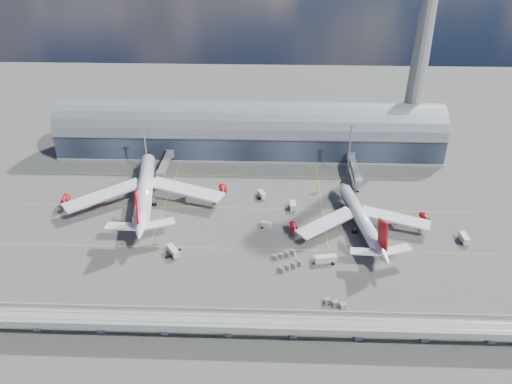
{
  "coord_description": "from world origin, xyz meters",
  "views": [
    {
      "loc": [
        12.47,
        -166.83,
        115.48
      ],
      "look_at": [
        6.09,
        10.0,
        14.0
      ],
      "focal_mm": 35.0,
      "sensor_mm": 36.0,
      "label": 1
    }
  ],
  "objects_px": {
    "service_truck_2": "(325,259)",
    "cargo_train_2": "(291,266)",
    "floodlight_mast_left": "(145,145)",
    "cargo_train_0": "(284,255)",
    "service_truck_5": "(262,195)",
    "control_tower": "(421,55)",
    "airliner_right": "(361,219)",
    "service_truck_0": "(173,251)",
    "service_truck_3": "(464,238)",
    "cargo_train_1": "(335,303)",
    "airliner_left": "(145,191)",
    "service_truck_4": "(293,206)",
    "service_truck_1": "(266,225)",
    "floodlight_mast_right": "(350,148)"
  },
  "relations": [
    {
      "from": "floodlight_mast_right",
      "to": "service_truck_5",
      "type": "relative_size",
      "value": 4.13
    },
    {
      "from": "service_truck_0",
      "to": "service_truck_2",
      "type": "distance_m",
      "value": 57.68
    },
    {
      "from": "service_truck_5",
      "to": "cargo_train_1",
      "type": "relative_size",
      "value": 0.78
    },
    {
      "from": "service_truck_1",
      "to": "cargo_train_0",
      "type": "distance_m",
      "value": 20.93
    },
    {
      "from": "service_truck_1",
      "to": "airliner_right",
      "type": "bearing_deg",
      "value": -75.9
    },
    {
      "from": "airliner_left",
      "to": "service_truck_4",
      "type": "relative_size",
      "value": 13.75
    },
    {
      "from": "airliner_right",
      "to": "service_truck_3",
      "type": "height_order",
      "value": "airliner_right"
    },
    {
      "from": "floodlight_mast_left",
      "to": "service_truck_3",
      "type": "xyz_separation_m",
      "value": [
        138.93,
        -57.17,
        -12.07
      ]
    },
    {
      "from": "floodlight_mast_left",
      "to": "service_truck_4",
      "type": "relative_size",
      "value": 4.65
    },
    {
      "from": "cargo_train_1",
      "to": "cargo_train_2",
      "type": "height_order",
      "value": "cargo_train_1"
    },
    {
      "from": "service_truck_3",
      "to": "service_truck_5",
      "type": "height_order",
      "value": "service_truck_3"
    },
    {
      "from": "service_truck_4",
      "to": "service_truck_5",
      "type": "xyz_separation_m",
      "value": [
        -13.78,
        9.44,
        -0.14
      ]
    },
    {
      "from": "floodlight_mast_left",
      "to": "airliner_left",
      "type": "height_order",
      "value": "floodlight_mast_left"
    },
    {
      "from": "floodlight_mast_left",
      "to": "control_tower",
      "type": "bearing_deg",
      "value": 11.72
    },
    {
      "from": "airliner_left",
      "to": "service_truck_0",
      "type": "relative_size",
      "value": 10.33
    },
    {
      "from": "service_truck_4",
      "to": "cargo_train_1",
      "type": "relative_size",
      "value": 0.7
    },
    {
      "from": "service_truck_5",
      "to": "service_truck_1",
      "type": "bearing_deg",
      "value": -106.96
    },
    {
      "from": "service_truck_3",
      "to": "cargo_train_2",
      "type": "xyz_separation_m",
      "value": [
        -68.95,
        -19.17,
        -0.65
      ]
    },
    {
      "from": "airliner_right",
      "to": "cargo_train_0",
      "type": "bearing_deg",
      "value": -157.69
    },
    {
      "from": "floodlight_mast_left",
      "to": "service_truck_1",
      "type": "height_order",
      "value": "floodlight_mast_left"
    },
    {
      "from": "control_tower",
      "to": "airliner_left",
      "type": "distance_m",
      "value": 149.15
    },
    {
      "from": "cargo_train_0",
      "to": "cargo_train_1",
      "type": "height_order",
      "value": "cargo_train_1"
    },
    {
      "from": "service_truck_3",
      "to": "cargo_train_0",
      "type": "distance_m",
      "value": 72.32
    },
    {
      "from": "control_tower",
      "to": "airliner_left",
      "type": "xyz_separation_m",
      "value": [
        -128.41,
        -61.09,
        -45.0
      ]
    },
    {
      "from": "service_truck_0",
      "to": "cargo_train_2",
      "type": "xyz_separation_m",
      "value": [
        44.62,
        -6.62,
        -0.65
      ]
    },
    {
      "from": "airliner_left",
      "to": "service_truck_3",
      "type": "xyz_separation_m",
      "value": [
        132.33,
        -24.07,
        -5.08
      ]
    },
    {
      "from": "control_tower",
      "to": "service_truck_0",
      "type": "height_order",
      "value": "control_tower"
    },
    {
      "from": "airliner_right",
      "to": "service_truck_5",
      "type": "relative_size",
      "value": 9.8
    },
    {
      "from": "control_tower",
      "to": "service_truck_1",
      "type": "height_order",
      "value": "control_tower"
    },
    {
      "from": "cargo_train_0",
      "to": "control_tower",
      "type": "bearing_deg",
      "value": -7.39
    },
    {
      "from": "service_truck_4",
      "to": "cargo_train_2",
      "type": "relative_size",
      "value": 0.57
    },
    {
      "from": "service_truck_0",
      "to": "service_truck_4",
      "type": "relative_size",
      "value": 1.33
    },
    {
      "from": "service_truck_2",
      "to": "cargo_train_2",
      "type": "relative_size",
      "value": 0.88
    },
    {
      "from": "floodlight_mast_left",
      "to": "cargo_train_2",
      "type": "bearing_deg",
      "value": -47.49
    },
    {
      "from": "cargo_train_0",
      "to": "service_truck_4",
      "type": "bearing_deg",
      "value": 20.29
    },
    {
      "from": "airliner_left",
      "to": "service_truck_0",
      "type": "bearing_deg",
      "value": -72.71
    },
    {
      "from": "service_truck_1",
      "to": "service_truck_4",
      "type": "xyz_separation_m",
      "value": [
        11.37,
        14.8,
        0.28
      ]
    },
    {
      "from": "airliner_right",
      "to": "cargo_train_1",
      "type": "bearing_deg",
      "value": -117.23
    },
    {
      "from": "control_tower",
      "to": "service_truck_1",
      "type": "bearing_deg",
      "value": -133.77
    },
    {
      "from": "service_truck_5",
      "to": "floodlight_mast_left",
      "type": "bearing_deg",
      "value": 133.63
    },
    {
      "from": "service_truck_3",
      "to": "service_truck_5",
      "type": "distance_m",
      "value": 86.8
    },
    {
      "from": "floodlight_mast_left",
      "to": "cargo_train_0",
      "type": "bearing_deg",
      "value": -45.75
    },
    {
      "from": "service_truck_0",
      "to": "service_truck_5",
      "type": "height_order",
      "value": "service_truck_0"
    },
    {
      "from": "floodlight_mast_left",
      "to": "service_truck_5",
      "type": "bearing_deg",
      "value": -23.73
    },
    {
      "from": "floodlight_mast_right",
      "to": "airliner_right",
      "type": "height_order",
      "value": "floodlight_mast_right"
    },
    {
      "from": "control_tower",
      "to": "airliner_right",
      "type": "height_order",
      "value": "control_tower"
    },
    {
      "from": "service_truck_0",
      "to": "cargo_train_2",
      "type": "bearing_deg",
      "value": -42.86
    },
    {
      "from": "airliner_left",
      "to": "cargo_train_0",
      "type": "distance_m",
      "value": 71.3
    },
    {
      "from": "service_truck_0",
      "to": "cargo_train_2",
      "type": "height_order",
      "value": "service_truck_0"
    },
    {
      "from": "service_truck_2",
      "to": "service_truck_4",
      "type": "xyz_separation_m",
      "value": [
        -11.09,
        37.67,
        0.01
      ]
    }
  ]
}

